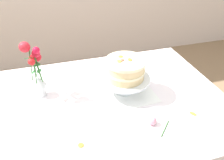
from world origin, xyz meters
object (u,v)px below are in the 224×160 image
(dining_table, at_px, (104,115))
(cake_stand, at_px, (125,80))
(layer_cake, at_px, (125,69))
(flower_vase, at_px, (36,71))
(fallen_rose, at_px, (152,121))

(dining_table, height_order, cake_stand, cake_stand)
(dining_table, height_order, layer_cake, layer_cake)
(dining_table, distance_m, cake_stand, 0.24)
(flower_vase, bearing_deg, dining_table, -28.12)
(dining_table, bearing_deg, flower_vase, 151.88)
(cake_stand, bearing_deg, flower_vase, 167.26)
(cake_stand, height_order, flower_vase, flower_vase)
(layer_cake, bearing_deg, cake_stand, -41.97)
(layer_cake, relative_size, flower_vase, 0.67)
(flower_vase, bearing_deg, layer_cake, -12.73)
(dining_table, distance_m, fallen_rose, 0.31)
(dining_table, bearing_deg, cake_stand, 25.81)
(cake_stand, relative_size, fallen_rose, 2.55)
(layer_cake, height_order, fallen_rose, layer_cake)
(dining_table, height_order, flower_vase, flower_vase)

